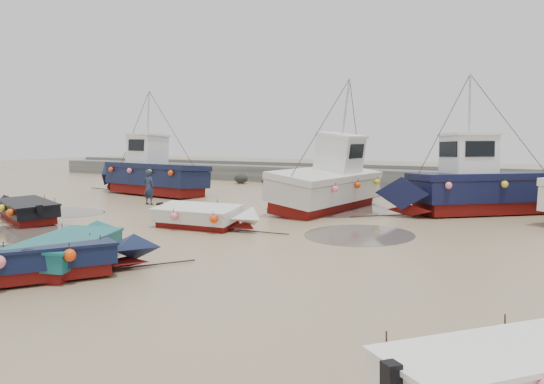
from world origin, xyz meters
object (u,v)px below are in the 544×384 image
(dinghy_2, at_px, (74,245))
(cabin_boat_2, at_px, (474,184))
(cabin_boat_0, at_px, (149,172))
(person, at_px, (149,204))
(dinghy_5, at_px, (206,214))
(cabin_boat_1, at_px, (330,181))
(dinghy_1, at_px, (49,257))
(dinghy_4, at_px, (25,207))

(dinghy_2, distance_m, cabin_boat_2, 17.43)
(cabin_boat_0, bearing_deg, person, -129.97)
(dinghy_5, relative_size, person, 3.10)
(cabin_boat_2, bearing_deg, cabin_boat_0, 51.71)
(dinghy_5, relative_size, cabin_boat_1, 0.54)
(dinghy_5, distance_m, person, 8.16)
(cabin_boat_1, bearing_deg, cabin_boat_0, -177.32)
(dinghy_1, bearing_deg, dinghy_5, 129.88)
(cabin_boat_0, xyz_separation_m, cabin_boat_2, (18.47, 1.17, 0.00))
(dinghy_4, height_order, cabin_boat_2, cabin_boat_2)
(dinghy_5, bearing_deg, cabin_boat_2, 133.23)
(dinghy_2, bearing_deg, cabin_boat_0, 103.88)
(dinghy_1, bearing_deg, dinghy_2, 148.57)
(person, bearing_deg, cabin_boat_2, -164.36)
(dinghy_4, bearing_deg, dinghy_5, -52.09)
(cabin_boat_0, relative_size, person, 5.54)
(dinghy_2, xyz_separation_m, cabin_boat_1, (1.50, 13.91, 0.78))
(person, bearing_deg, cabin_boat_1, -162.12)
(dinghy_2, relative_size, dinghy_5, 1.00)
(dinghy_4, bearing_deg, dinghy_2, -94.85)
(dinghy_1, bearing_deg, dinghy_4, -179.56)
(dinghy_1, relative_size, cabin_boat_0, 0.56)
(dinghy_2, height_order, person, dinghy_2)
(dinghy_2, distance_m, cabin_boat_1, 14.01)
(cabin_boat_0, xyz_separation_m, person, (3.36, -3.60, -1.35))
(dinghy_4, distance_m, cabin_boat_2, 19.61)
(dinghy_1, xyz_separation_m, dinghy_5, (-0.97, 7.67, 0.01))
(dinghy_4, xyz_separation_m, cabin_boat_2, (16.07, 11.21, 0.81))
(cabin_boat_2, bearing_deg, cabin_boat_1, 62.45)
(dinghy_2, height_order, cabin_boat_1, cabin_boat_1)
(cabin_boat_0, bearing_deg, dinghy_1, -137.26)
(dinghy_4, bearing_deg, dinghy_1, -99.33)
(dinghy_1, distance_m, dinghy_4, 10.43)
(dinghy_5, distance_m, cabin_boat_0, 12.99)
(dinghy_5, bearing_deg, person, -126.88)
(dinghy_2, height_order, dinghy_5, same)
(dinghy_1, height_order, cabin_boat_2, cabin_boat_2)
(dinghy_5, xyz_separation_m, cabin_boat_0, (-10.25, 7.94, 0.79))
(dinghy_4, relative_size, cabin_boat_0, 0.63)
(cabin_boat_0, distance_m, person, 5.11)
(cabin_boat_1, bearing_deg, dinghy_4, -130.54)
(dinghy_1, height_order, cabin_boat_1, cabin_boat_1)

